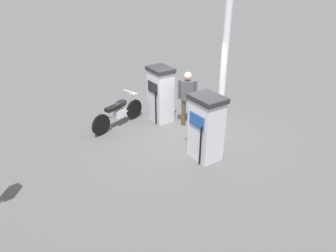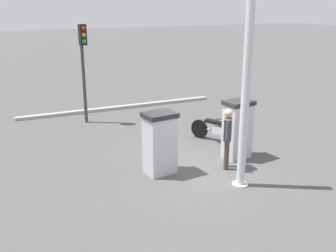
# 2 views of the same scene
# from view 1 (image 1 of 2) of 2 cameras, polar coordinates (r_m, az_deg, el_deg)

# --- Properties ---
(ground_plane) EXTENTS (120.00, 120.00, 0.00)m
(ground_plane) POSITION_cam_1_polar(r_m,az_deg,el_deg) (8.85, 3.00, -1.66)
(ground_plane) COLOR #4C4C4C
(fuel_pump_near) EXTENTS (0.67, 0.85, 1.70)m
(fuel_pump_near) POSITION_cam_1_polar(r_m,az_deg,el_deg) (9.40, -1.39, 5.96)
(fuel_pump_near) COLOR silver
(fuel_pump_near) RESTS_ON ground
(fuel_pump_far) EXTENTS (0.71, 0.88, 1.65)m
(fuel_pump_far) POSITION_cam_1_polar(r_m,az_deg,el_deg) (7.49, 7.08, -0.26)
(fuel_pump_far) COLOR silver
(fuel_pump_far) RESTS_ON ground
(motorcycle_near_pump) EXTENTS (1.85, 0.94, 0.95)m
(motorcycle_near_pump) POSITION_cam_1_polar(r_m,az_deg,el_deg) (9.28, -9.14, 2.63)
(motorcycle_near_pump) COLOR black
(motorcycle_near_pump) RESTS_ON ground
(attendant_person) EXTENTS (0.51, 0.41, 1.67)m
(attendant_person) POSITION_cam_1_polar(r_m,az_deg,el_deg) (9.03, 3.60, 5.67)
(attendant_person) COLOR #473828
(attendant_person) RESTS_ON ground
(canopy_support_pole) EXTENTS (0.40, 0.40, 4.52)m
(canopy_support_pole) POSITION_cam_1_polar(r_m,az_deg,el_deg) (9.01, 10.57, 13.40)
(canopy_support_pole) COLOR silver
(canopy_support_pole) RESTS_ON ground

